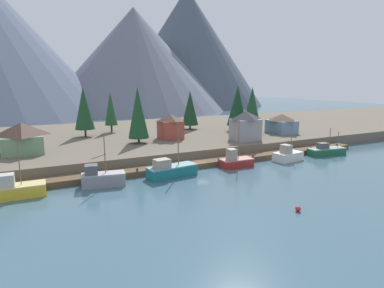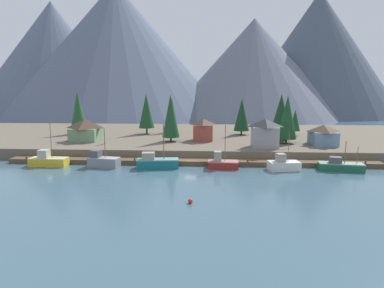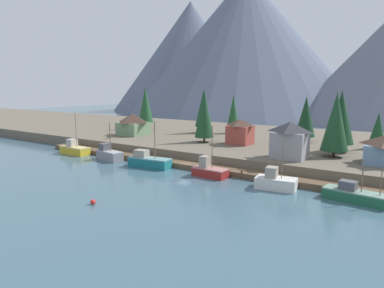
% 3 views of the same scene
% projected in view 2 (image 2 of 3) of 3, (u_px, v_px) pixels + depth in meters
% --- Properties ---
extents(ground_plane, '(400.00, 400.00, 1.00)m').
position_uv_depth(ground_plane, '(195.00, 151.00, 89.50)').
color(ground_plane, '#3D5B6B').
extents(dock, '(80.00, 4.00, 1.60)m').
position_uv_depth(dock, '(191.00, 162.00, 71.61)').
color(dock, brown).
rests_on(dock, ground_plane).
extents(shoreline_bank, '(400.00, 56.00, 2.50)m').
position_uv_depth(shoreline_bank, '(197.00, 138.00, 101.02)').
color(shoreline_bank, '#665B4C').
rests_on(shoreline_bank, ground_plane).
extents(mountain_west_peak, '(102.78, 102.78, 70.55)m').
position_uv_depth(mountain_west_peak, '(54.00, 59.00, 212.17)').
color(mountain_west_peak, slate).
rests_on(mountain_west_peak, ground_plane).
extents(mountain_central_peak, '(134.65, 134.65, 78.48)m').
position_uv_depth(mountain_central_peak, '(117.00, 50.00, 200.95)').
color(mountain_central_peak, slate).
rests_on(mountain_central_peak, ground_plane).
extents(mountain_east_peak, '(102.96, 102.96, 56.27)m').
position_uv_depth(mountain_east_peak, '(253.00, 68.00, 193.81)').
color(mountain_east_peak, slate).
rests_on(mountain_east_peak, ground_plane).
extents(mountain_far_ridge, '(100.33, 100.33, 75.37)m').
position_uv_depth(mountain_far_ridge, '(317.00, 54.00, 207.11)').
color(mountain_far_ridge, '#475160').
rests_on(mountain_far_ridge, ground_plane).
extents(fishing_boat_yellow, '(7.87, 3.02, 9.73)m').
position_uv_depth(fishing_boat_yellow, '(48.00, 161.00, 69.77)').
color(fishing_boat_yellow, gold).
rests_on(fishing_boat_yellow, ground_plane).
extents(fishing_boat_grey, '(6.80, 3.58, 8.18)m').
position_uv_depth(fishing_boat_grey, '(103.00, 161.00, 68.77)').
color(fishing_boat_grey, gray).
rests_on(fishing_boat_grey, ground_plane).
extents(fishing_boat_teal, '(8.77, 3.94, 9.13)m').
position_uv_depth(fishing_boat_teal, '(157.00, 162.00, 67.83)').
color(fishing_boat_teal, '#196B70').
rests_on(fishing_boat_teal, ground_plane).
extents(fishing_boat_red, '(6.25, 2.92, 9.02)m').
position_uv_depth(fishing_boat_red, '(222.00, 163.00, 67.58)').
color(fishing_boat_red, maroon).
rests_on(fishing_boat_red, ground_plane).
extents(fishing_boat_white, '(6.49, 4.05, 7.59)m').
position_uv_depth(fishing_boat_white, '(283.00, 165.00, 66.21)').
color(fishing_boat_white, silver).
rests_on(fishing_boat_white, ground_plane).
extents(fishing_boat_green, '(8.73, 3.74, 6.00)m').
position_uv_depth(fishing_boat_green, '(340.00, 166.00, 65.76)').
color(fishing_boat_green, '#1E5B3D').
rests_on(fishing_boat_green, ground_plane).
extents(house_grey, '(6.29, 5.04, 6.75)m').
position_uv_depth(house_grey, '(265.00, 133.00, 77.29)').
color(house_grey, gray).
rests_on(house_grey, shoreline_bank).
extents(house_blue, '(5.97, 7.12, 5.00)m').
position_uv_depth(house_blue, '(323.00, 135.00, 80.98)').
color(house_blue, '#6689A8').
rests_on(house_blue, shoreline_bank).
extents(house_red, '(5.32, 5.09, 5.80)m').
position_uv_depth(house_red, '(203.00, 130.00, 87.60)').
color(house_red, '#9E4238').
rests_on(house_red, shoreline_bank).
extents(house_green, '(7.41, 6.81, 5.88)m').
position_uv_depth(house_green, '(85.00, 130.00, 87.11)').
color(house_green, '#6B8E66').
rests_on(house_green, shoreline_bank).
extents(conifer_near_left, '(4.51, 4.51, 12.27)m').
position_uv_depth(conifer_near_left, '(171.00, 116.00, 85.51)').
color(conifer_near_left, '#4C3823').
rests_on(conifer_near_left, shoreline_bank).
extents(conifer_near_right, '(4.66, 4.66, 10.83)m').
position_uv_depth(conifer_near_right, '(242.00, 115.00, 98.29)').
color(conifer_near_right, '#4C3823').
rests_on(conifer_near_right, shoreline_bank).
extents(conifer_mid_left, '(3.33, 3.33, 10.81)m').
position_uv_depth(conifer_mid_left, '(172.00, 112.00, 103.57)').
color(conifer_mid_left, '#4C3823').
rests_on(conifer_mid_left, shoreline_bank).
extents(conifer_mid_right, '(4.69, 4.69, 12.92)m').
position_uv_depth(conifer_mid_right, '(78.00, 110.00, 99.89)').
color(conifer_mid_right, '#4C3823').
rests_on(conifer_mid_right, shoreline_bank).
extents(conifer_back_left, '(5.00, 5.00, 12.09)m').
position_uv_depth(conifer_back_left, '(287.00, 117.00, 82.52)').
color(conifer_back_left, '#4C3823').
rests_on(conifer_back_left, shoreline_bank).
extents(conifer_back_right, '(5.50, 5.50, 12.31)m').
position_uv_depth(conifer_back_right, '(281.00, 114.00, 88.37)').
color(conifer_back_right, '#4C3823').
rests_on(conifer_back_right, shoreline_bank).
extents(conifer_centre, '(3.16, 3.16, 7.68)m').
position_uv_depth(conifer_centre, '(295.00, 120.00, 96.64)').
color(conifer_centre, '#4C3823').
rests_on(conifer_centre, shoreline_bank).
extents(conifer_far_left, '(4.75, 4.75, 12.13)m').
position_uv_depth(conifer_far_left, '(146.00, 111.00, 99.88)').
color(conifer_far_left, '#4C3823').
rests_on(conifer_far_left, shoreline_bank).
extents(channel_buoy, '(0.70, 0.70, 0.70)m').
position_uv_depth(channel_buoy, '(190.00, 201.00, 47.05)').
color(channel_buoy, red).
rests_on(channel_buoy, ground_plane).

